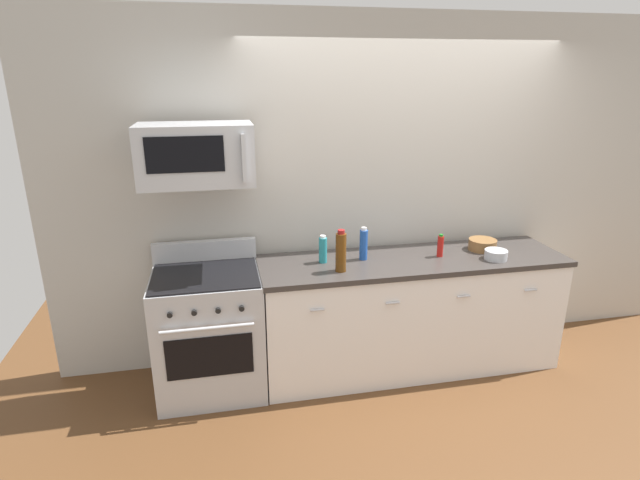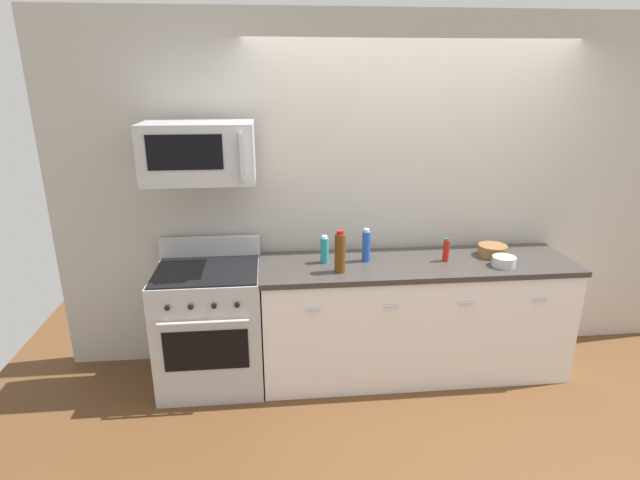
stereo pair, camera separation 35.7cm
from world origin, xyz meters
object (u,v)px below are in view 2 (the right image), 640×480
object	(u,v)px
bottle_hot_sauce_red	(446,250)
bowl_wooden_salad	(492,250)
range_oven	(211,325)
microwave	(199,153)
bottle_soda_blue	(366,246)
bottle_dish_soap	(325,250)
bowl_steel_prep	(504,261)
bottle_wine_amber	(340,252)

from	to	relation	value
bottle_hot_sauce_red	bowl_wooden_salad	xyz separation A→B (m)	(0.40, 0.08, -0.04)
range_oven	bottle_hot_sauce_red	world-z (taller)	bottle_hot_sauce_red
microwave	bottle_soda_blue	world-z (taller)	microwave
bottle_dish_soap	bowl_steel_prep	size ratio (longest dim) A/B	1.24
microwave	bowl_wooden_salad	bearing A→B (deg)	0.65
bottle_wine_amber	bowl_steel_prep	distance (m)	1.21
bottle_dish_soap	bottle_soda_blue	world-z (taller)	bottle_soda_blue
range_oven	bottle_soda_blue	bearing A→B (deg)	2.73
microwave	bottle_dish_soap	world-z (taller)	microwave
bottle_wine_amber	bowl_steel_prep	size ratio (longest dim) A/B	1.81
bottle_wine_amber	bowl_wooden_salad	xyz separation A→B (m)	(1.21, 0.21, -0.10)
microwave	bottle_hot_sauce_red	size ratio (longest dim) A/B	4.20
bottle_dish_soap	bottle_soda_blue	bearing A→B (deg)	0.14
microwave	bowl_wooden_salad	distance (m)	2.30
range_oven	bottle_dish_soap	size ratio (longest dim) A/B	5.11
bottle_hot_sauce_red	bottle_soda_blue	xyz separation A→B (m)	(-0.59, 0.06, 0.04)
bottle_wine_amber	bowl_steel_prep	xyz separation A→B (m)	(1.21, -0.01, -0.11)
range_oven	microwave	bearing A→B (deg)	89.71
bottle_wine_amber	bottle_dish_soap	size ratio (longest dim) A/B	1.47
microwave	bottle_hot_sauce_red	world-z (taller)	microwave
range_oven	bowl_steel_prep	bearing A→B (deg)	-3.96
range_oven	bowl_wooden_salad	world-z (taller)	range_oven
bottle_dish_soap	bottle_wine_amber	bearing A→B (deg)	-65.98
range_oven	bowl_steel_prep	world-z (taller)	range_oven
bottle_wine_amber	bottle_soda_blue	size ratio (longest dim) A/B	1.22
bottle_hot_sauce_red	bowl_steel_prep	size ratio (longest dim) A/B	1.05
bottle_soda_blue	bowl_steel_prep	world-z (taller)	bottle_soda_blue
microwave	bowl_wooden_salad	xyz separation A→B (m)	(2.16, 0.02, -0.78)
range_oven	bottle_dish_soap	xyz separation A→B (m)	(0.86, 0.06, 0.55)
bottle_wine_amber	bottle_soda_blue	bearing A→B (deg)	41.26
range_oven	microwave	size ratio (longest dim) A/B	1.44
bottle_hot_sauce_red	bottle_soda_blue	world-z (taller)	bottle_soda_blue
bottle_soda_blue	bottle_wine_amber	bearing A→B (deg)	-138.74
bowl_wooden_salad	bowl_steel_prep	xyz separation A→B (m)	(-0.01, -0.22, -0.01)
bottle_soda_blue	microwave	bearing A→B (deg)	-179.46
bottle_hot_sauce_red	bottle_dish_soap	xyz separation A→B (m)	(-0.91, 0.06, 0.02)
bottle_soda_blue	bottle_dish_soap	bearing A→B (deg)	-179.86
bottle_wine_amber	bowl_steel_prep	world-z (taller)	bottle_wine_amber
bowl_steel_prep	bottle_soda_blue	bearing A→B (deg)	168.22
bottle_wine_amber	bowl_steel_prep	bearing A→B (deg)	-0.37
bottle_hot_sauce_red	bowl_wooden_salad	bearing A→B (deg)	10.87
bottle_dish_soap	bowl_wooden_salad	xyz separation A→B (m)	(1.30, 0.01, -0.05)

